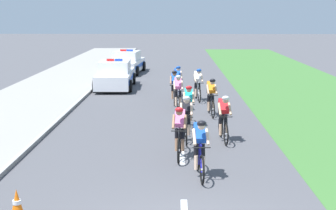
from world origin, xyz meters
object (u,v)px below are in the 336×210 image
(cyclist_third, at_px, (186,117))
(cyclist_seventh, at_px, (178,92))
(cyclist_lead, at_px, (200,147))
(cyclist_tenth, at_px, (174,86))
(police_car_second, at_px, (127,63))
(cyclist_sixth, at_px, (211,96))
(cyclist_second, at_px, (180,131))
(police_car_nearest, at_px, (115,76))
(traffic_cone_mid, at_px, (17,205))
(cyclist_eighth, at_px, (198,84))
(cyclist_fourth, at_px, (224,117))
(cyclist_fifth, at_px, (189,105))
(cyclist_ninth, at_px, (178,81))

(cyclist_third, distance_m, cyclist_seventh, 4.79)
(cyclist_lead, height_order, cyclist_seventh, same)
(cyclist_tenth, height_order, police_car_second, police_car_second)
(cyclist_sixth, height_order, cyclist_tenth, same)
(cyclist_lead, relative_size, cyclist_second, 1.00)
(cyclist_third, height_order, police_car_nearest, police_car_nearest)
(police_car_nearest, distance_m, traffic_cone_mid, 16.26)
(cyclist_lead, distance_m, traffic_cone_mid, 4.51)
(cyclist_eighth, xyz_separation_m, cyclist_tenth, (-1.08, -0.69, 0.00))
(police_car_nearest, bearing_deg, cyclist_seventh, -59.51)
(cyclist_fourth, height_order, police_car_nearest, police_car_nearest)
(cyclist_tenth, distance_m, traffic_cone_mid, 12.38)
(cyclist_eighth, bearing_deg, cyclist_fifth, -96.44)
(cyclist_third, relative_size, police_car_second, 0.38)
(cyclist_second, xyz_separation_m, cyclist_fifth, (0.35, 3.71, 0.00))
(cyclist_eighth, bearing_deg, cyclist_tenth, -147.19)
(cyclist_seventh, bearing_deg, police_car_second, 105.68)
(police_car_nearest, bearing_deg, police_car_second, 90.02)
(cyclist_ninth, bearing_deg, cyclist_seventh, -89.89)
(cyclist_third, bearing_deg, police_car_second, 102.12)
(cyclist_fourth, bearing_deg, cyclist_sixth, 91.86)
(cyclist_sixth, bearing_deg, cyclist_eighth, 96.83)
(cyclist_sixth, relative_size, cyclist_ninth, 1.00)
(cyclist_seventh, xyz_separation_m, police_car_second, (-3.38, 12.03, -0.11))
(cyclist_second, height_order, cyclist_tenth, same)
(cyclist_eighth, distance_m, cyclist_ninth, 1.40)
(cyclist_fourth, bearing_deg, cyclist_second, -128.79)
(cyclist_fifth, distance_m, traffic_cone_mid, 8.55)
(cyclist_seventh, distance_m, police_car_nearest, 6.65)
(cyclist_fourth, bearing_deg, police_car_nearest, 114.62)
(cyclist_fourth, relative_size, cyclist_fifth, 1.00)
(cyclist_fifth, distance_m, police_car_nearest, 9.30)
(cyclist_second, bearing_deg, cyclist_ninth, 90.13)
(cyclist_fifth, height_order, cyclist_seventh, same)
(cyclist_fourth, xyz_separation_m, cyclist_sixth, (-0.12, 3.72, 0.00))
(police_car_second, bearing_deg, cyclist_seventh, -74.32)
(cyclist_lead, bearing_deg, cyclist_ninth, 92.60)
(cyclist_second, xyz_separation_m, cyclist_eighth, (0.91, 8.65, 0.00))
(cyclist_third, bearing_deg, cyclist_ninth, 91.73)
(cyclist_fifth, height_order, traffic_cone_mid, cyclist_fifth)
(cyclist_ninth, bearing_deg, cyclist_second, -89.87)
(cyclist_third, xyz_separation_m, cyclist_tenth, (-0.39, 6.25, 0.00))
(cyclist_third, bearing_deg, cyclist_second, -97.34)
(cyclist_tenth, relative_size, police_car_second, 0.38)
(cyclist_second, height_order, cyclist_eighth, same)
(cyclist_lead, xyz_separation_m, police_car_nearest, (-3.88, 13.78, -0.11))
(cyclist_sixth, xyz_separation_m, cyclist_seventh, (-1.30, 1.02, 0.00))
(cyclist_eighth, bearing_deg, police_car_nearest, 140.23)
(cyclist_second, bearing_deg, cyclist_seventh, 90.14)
(police_car_nearest, bearing_deg, cyclist_second, -74.49)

